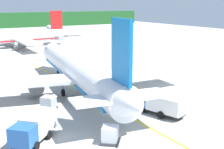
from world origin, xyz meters
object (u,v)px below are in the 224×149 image
cargo_container_far (110,135)px  crew_loader_right (110,98)px  cargo_container_near (49,103)px  airliner_mid_apron (13,38)px  service_truck_catering (160,103)px  service_truck_fuel (34,127)px  airliner_foreground (78,71)px  airliner_far_taxiway (54,31)px

cargo_container_far → crew_loader_right: 11.37m
cargo_container_near → airliner_mid_apron: bearing=80.1°
cargo_container_near → crew_loader_right: 7.95m
service_truck_catering → cargo_container_far: bearing=-158.6°
service_truck_fuel → crew_loader_right: (11.95, 5.60, -0.49)m
service_truck_fuel → service_truck_catering: service_truck_fuel is taller
airliner_foreground → airliner_far_taxiway: airliner_foreground is taller
airliner_foreground → airliner_far_taxiway: (25.79, 76.98, -1.01)m
service_truck_catering → cargo_container_far: (-9.27, -3.63, -0.58)m
service_truck_fuel → airliner_foreground: bearing=50.0°
service_truck_catering → cargo_container_far: service_truck_catering is taller
airliner_foreground → airliner_far_taxiway: bearing=71.5°
service_truck_catering → cargo_container_far: size_ratio=2.80×
service_truck_fuel → cargo_container_far: (6.15, -4.18, -0.62)m
airliner_foreground → cargo_container_far: 18.06m
cargo_container_near → service_truck_fuel: bearing=-118.5°
service_truck_fuel → airliner_mid_apron: bearing=77.6°
airliner_mid_apron → cargo_container_far: size_ratio=15.82×
service_truck_fuel → cargo_container_near: bearing=61.5°
airliner_far_taxiway → service_truck_fuel: 97.23m
service_truck_catering → airliner_mid_apron: bearing=90.7°
service_truck_fuel → cargo_container_near: service_truck_fuel is taller
airliner_far_taxiway → service_truck_fuel: airliner_far_taxiway is taller
airliner_mid_apron → airliner_far_taxiway: bearing=47.0°
service_truck_catering → cargo_container_near: size_ratio=2.66×
crew_loader_right → airliner_far_taxiway: bearing=73.6°
airliner_far_taxiway → cargo_container_far: size_ratio=12.15×
cargo_container_far → airliner_foreground: bearing=74.5°
airliner_mid_apron → cargo_container_near: airliner_mid_apron is taller
airliner_foreground → airliner_mid_apron: size_ratio=1.10×
airliner_foreground → crew_loader_right: bearing=-82.2°
airliner_far_taxiway → service_truck_fuel: (-36.72, -90.03, -0.90)m
crew_loader_right → airliner_foreground: bearing=97.8°
airliner_far_taxiway → crew_loader_right: airliner_far_taxiway is taller
airliner_foreground → airliner_far_taxiway: 81.19m
airliner_mid_apron → cargo_container_near: (-10.17, -58.11, -2.19)m
service_truck_catering → crew_loader_right: 7.07m
airliner_mid_apron → airliner_foreground: bearing=-93.9°
airliner_mid_apron → service_truck_fuel: airliner_mid_apron is taller
airliner_mid_apron → service_truck_fuel: size_ratio=6.54×
service_truck_fuel → service_truck_catering: bearing=-2.0°
airliner_mid_apron → cargo_container_far: airliner_mid_apron is taller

